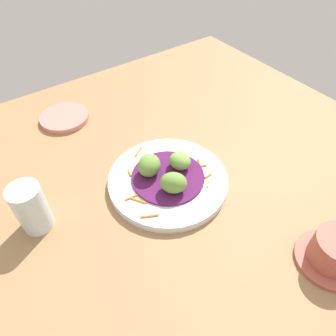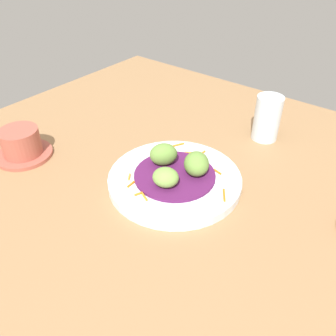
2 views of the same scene
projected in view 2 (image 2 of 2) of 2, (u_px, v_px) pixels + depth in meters
table_surface at (156, 193)px, 68.82cm from camera, size 110.00×110.00×2.00cm
main_plate at (175, 180)px, 69.18cm from camera, size 25.97×25.97×1.82cm
cabbage_bed at (175, 175)px, 68.49cm from camera, size 15.81×15.81×0.54cm
carrot_garnish at (179, 170)px, 69.96cm from camera, size 20.00×18.94×0.40cm
guac_scoop_left at (164, 154)px, 69.80cm from camera, size 6.96×6.83×4.47cm
guac_scoop_center at (165, 178)px, 64.33cm from camera, size 5.82×6.14×3.62cm
guac_scoop_right at (196, 164)px, 67.10cm from camera, size 7.18×7.06×4.59cm
terracotta_bowl at (22, 145)px, 75.86cm from camera, size 12.07×12.07×6.47cm
water_glass at (267, 118)px, 80.59cm from camera, size 6.00×6.00×10.44cm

